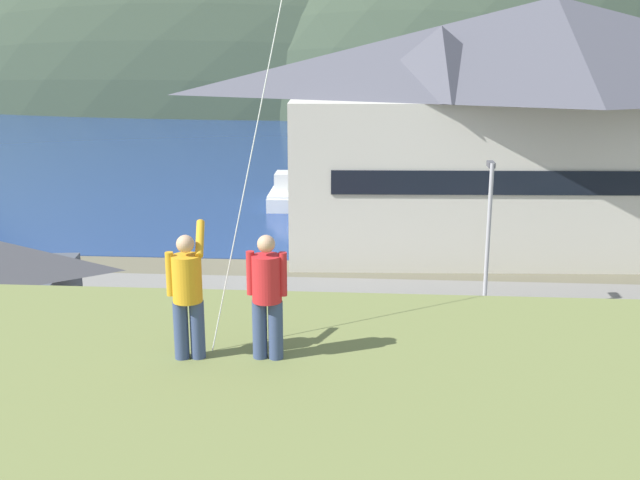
# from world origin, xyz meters

# --- Properties ---
(ground_plane) EXTENTS (600.00, 600.00, 0.00)m
(ground_plane) POSITION_xyz_m (0.00, 0.00, 0.00)
(ground_plane) COLOR #66604C
(parking_lot_pad) EXTENTS (40.00, 20.00, 0.10)m
(parking_lot_pad) POSITION_xyz_m (0.00, 5.00, 0.05)
(parking_lot_pad) COLOR gray
(parking_lot_pad) RESTS_ON ground
(bay_water) EXTENTS (360.00, 84.00, 0.03)m
(bay_water) POSITION_xyz_m (0.00, 60.00, 0.01)
(bay_water) COLOR navy
(bay_water) RESTS_ON ground
(far_hill_east_peak) EXTENTS (144.81, 52.62, 74.78)m
(far_hill_east_peak) POSITION_xyz_m (-7.82, 110.00, 0.00)
(far_hill_east_peak) COLOR #3D4C38
(far_hill_east_peak) RESTS_ON ground
(far_hill_center_saddle) EXTENTS (92.47, 62.08, 69.05)m
(far_hill_center_saddle) POSITION_xyz_m (15.85, 108.46, 0.00)
(far_hill_center_saddle) COLOR #3D4C38
(far_hill_center_saddle) RESTS_ON ground
(harbor_lodge) EXTENTS (28.06, 13.16, 12.58)m
(harbor_lodge) POSITION_xyz_m (9.45, 21.91, 6.69)
(harbor_lodge) COLOR beige
(harbor_lodge) RESTS_ON ground
(wharf_dock) EXTENTS (3.20, 10.47, 0.70)m
(wharf_dock) POSITION_xyz_m (-1.67, 33.58, 0.35)
(wharf_dock) COLOR #70604C
(wharf_dock) RESTS_ON ground
(moored_boat_wharfside) EXTENTS (2.19, 6.51, 2.16)m
(moored_boat_wharfside) POSITION_xyz_m (-5.03, 31.25, 0.72)
(moored_boat_wharfside) COLOR silver
(moored_boat_wharfside) RESTS_ON ground
(moored_boat_outer_mooring) EXTENTS (2.92, 7.35, 2.16)m
(moored_boat_outer_mooring) POSITION_xyz_m (1.81, 35.80, 0.72)
(moored_boat_outer_mooring) COLOR silver
(moored_boat_outer_mooring) RESTS_ON ground
(parked_car_corner_spot) EXTENTS (4.20, 2.06, 1.82)m
(parked_car_corner_spot) POSITION_xyz_m (4.99, 5.53, 1.06)
(parked_car_corner_spot) COLOR slate
(parked_car_corner_spot) RESTS_ON parking_lot_pad
(parked_car_front_row_red) EXTENTS (4.33, 2.31, 1.82)m
(parked_car_front_row_red) POSITION_xyz_m (0.86, 1.59, 1.06)
(parked_car_front_row_red) COLOR red
(parked_car_front_row_red) RESTS_ON parking_lot_pad
(parked_car_back_row_right) EXTENTS (4.25, 2.15, 1.82)m
(parked_car_back_row_right) POSITION_xyz_m (-4.66, 0.37, 1.06)
(parked_car_back_row_right) COLOR #B28923
(parked_car_back_row_right) RESTS_ON parking_lot_pad
(parked_car_mid_row_center) EXTENTS (4.25, 2.14, 1.82)m
(parked_car_mid_row_center) POSITION_xyz_m (-4.05, 5.33, 1.06)
(parked_car_mid_row_center) COLOR #9EA3A8
(parked_car_mid_row_center) RESTS_ON parking_lot_pad
(parking_light_pole) EXTENTS (0.24, 0.78, 6.01)m
(parking_light_pole) POSITION_xyz_m (5.02, 10.56, 3.62)
(parking_light_pole) COLOR #ADADB2
(parking_light_pole) RESTS_ON parking_lot_pad
(person_kite_flyer) EXTENTS (0.52, 0.69, 1.86)m
(person_kite_flyer) POSITION_xyz_m (-1.78, -8.06, 7.22)
(person_kite_flyer) COLOR #384770
(person_kite_flyer) RESTS_ON grassy_hill_foreground
(person_companion) EXTENTS (0.55, 0.40, 1.74)m
(person_companion) POSITION_xyz_m (-0.72, -7.99, 7.21)
(person_companion) COLOR #384770
(person_companion) RESTS_ON grassy_hill_foreground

